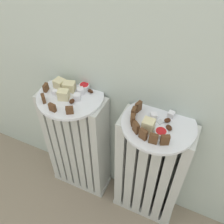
# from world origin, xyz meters

# --- Properties ---
(radiator_left) EXTENTS (0.30, 0.13, 0.63)m
(radiator_left) POSITION_xyz_m (-0.19, 0.28, 0.31)
(radiator_left) COLOR silver
(radiator_left) RESTS_ON ground_plane
(radiator_right) EXTENTS (0.30, 0.13, 0.63)m
(radiator_right) POSITION_xyz_m (0.19, 0.28, 0.31)
(radiator_right) COLOR silver
(radiator_right) RESTS_ON ground_plane
(plate_left) EXTENTS (0.28, 0.28, 0.01)m
(plate_left) POSITION_xyz_m (-0.19, 0.28, 0.64)
(plate_left) COLOR white
(plate_left) RESTS_ON radiator_left
(plate_right) EXTENTS (0.28, 0.28, 0.01)m
(plate_right) POSITION_xyz_m (0.19, 0.28, 0.64)
(plate_right) COLOR white
(plate_right) RESTS_ON radiator_right
(dark_cake_slice_left_0) EXTENTS (0.02, 0.03, 0.03)m
(dark_cake_slice_left_0) POSITION_xyz_m (-0.29, 0.26, 0.66)
(dark_cake_slice_left_0) COLOR #56351E
(dark_cake_slice_left_0) RESTS_ON plate_left
(dark_cake_slice_left_1) EXTENTS (0.03, 0.03, 0.03)m
(dark_cake_slice_left_1) POSITION_xyz_m (-0.26, 0.20, 0.66)
(dark_cake_slice_left_1) COLOR #56351E
(dark_cake_slice_left_1) RESTS_ON plate_left
(dark_cake_slice_left_2) EXTENTS (0.03, 0.02, 0.03)m
(dark_cake_slice_left_2) POSITION_xyz_m (-0.20, 0.17, 0.66)
(dark_cake_slice_left_2) COLOR #56351E
(dark_cake_slice_left_2) RESTS_ON plate_left
(dark_cake_slice_left_3) EXTENTS (0.03, 0.03, 0.03)m
(dark_cake_slice_left_3) POSITION_xyz_m (-0.13, 0.19, 0.66)
(dark_cake_slice_left_3) COLOR #56351E
(dark_cake_slice_left_3) RESTS_ON plate_left
(marble_cake_slice_left_0) EXTENTS (0.05, 0.04, 0.04)m
(marble_cake_slice_left_0) POSITION_xyz_m (-0.20, 0.25, 0.66)
(marble_cake_slice_left_0) COLOR beige
(marble_cake_slice_left_0) RESTS_ON plate_left
(marble_cake_slice_left_1) EXTENTS (0.06, 0.05, 0.04)m
(marble_cake_slice_left_1) POSITION_xyz_m (-0.21, 0.31, 0.66)
(marble_cake_slice_left_1) COLOR beige
(marble_cake_slice_left_1) RESTS_ON plate_left
(marble_cake_slice_left_2) EXTENTS (0.05, 0.05, 0.04)m
(marble_cake_slice_left_2) POSITION_xyz_m (-0.25, 0.31, 0.66)
(marble_cake_slice_left_2) COLOR beige
(marble_cake_slice_left_2) RESTS_ON plate_left
(turkish_delight_left_0) EXTENTS (0.03, 0.03, 0.03)m
(turkish_delight_left_0) POSITION_xyz_m (-0.15, 0.27, 0.66)
(turkish_delight_left_0) COLOR white
(turkish_delight_left_0) RESTS_ON plate_left
(turkish_delight_left_1) EXTENTS (0.04, 0.04, 0.03)m
(turkish_delight_left_1) POSITION_xyz_m (-0.15, 0.31, 0.66)
(turkish_delight_left_1) COLOR white
(turkish_delight_left_1) RESTS_ON plate_left
(turkish_delight_left_2) EXTENTS (0.02, 0.02, 0.02)m
(turkish_delight_left_2) POSITION_xyz_m (-0.25, 0.26, 0.65)
(turkish_delight_left_2) COLOR white
(turkish_delight_left_2) RESTS_ON plate_left
(medjool_date_left_0) EXTENTS (0.02, 0.03, 0.02)m
(medjool_date_left_0) POSITION_xyz_m (-0.16, 0.24, 0.65)
(medjool_date_left_0) COLOR #3D1E0F
(medjool_date_left_0) RESTS_ON plate_left
(medjool_date_left_1) EXTENTS (0.03, 0.02, 0.01)m
(medjool_date_left_1) POSITION_xyz_m (-0.12, 0.33, 0.65)
(medjool_date_left_1) COLOR #3D1E0F
(medjool_date_left_1) RESTS_ON plate_left
(jam_bowl_left) EXTENTS (0.04, 0.04, 0.03)m
(jam_bowl_left) POSITION_xyz_m (-0.15, 0.34, 0.66)
(jam_bowl_left) COLOR white
(jam_bowl_left) RESTS_ON plate_left
(dark_cake_slice_right_0) EXTENTS (0.02, 0.03, 0.04)m
(dark_cake_slice_right_0) POSITION_xyz_m (0.10, 0.31, 0.66)
(dark_cake_slice_right_0) COLOR #56351E
(dark_cake_slice_right_0) RESTS_ON plate_right
(dark_cake_slice_right_1) EXTENTS (0.02, 0.03, 0.04)m
(dark_cake_slice_right_1) POSITION_xyz_m (0.09, 0.27, 0.66)
(dark_cake_slice_right_1) COLOR #56351E
(dark_cake_slice_right_1) RESTS_ON plate_right
(dark_cake_slice_right_2) EXTENTS (0.03, 0.03, 0.04)m
(dark_cake_slice_right_2) POSITION_xyz_m (0.10, 0.24, 0.66)
(dark_cake_slice_right_2) COLOR #56351E
(dark_cake_slice_right_2) RESTS_ON plate_right
(dark_cake_slice_right_3) EXTENTS (0.03, 0.03, 0.04)m
(dark_cake_slice_right_3) POSITION_xyz_m (0.12, 0.21, 0.66)
(dark_cake_slice_right_3) COLOR #56351E
(dark_cake_slice_right_3) RESTS_ON plate_right
(dark_cake_slice_right_4) EXTENTS (0.03, 0.02, 0.04)m
(dark_cake_slice_right_4) POSITION_xyz_m (0.16, 0.19, 0.66)
(dark_cake_slice_right_4) COLOR #56351E
(dark_cake_slice_right_4) RESTS_ON plate_right
(dark_cake_slice_right_5) EXTENTS (0.03, 0.02, 0.04)m
(dark_cake_slice_right_5) POSITION_xyz_m (0.20, 0.18, 0.66)
(dark_cake_slice_right_5) COLOR #56351E
(dark_cake_slice_right_5) RESTS_ON plate_right
(dark_cake_slice_right_6) EXTENTS (0.03, 0.03, 0.04)m
(dark_cake_slice_right_6) POSITION_xyz_m (0.23, 0.19, 0.66)
(dark_cake_slice_right_6) COLOR #56351E
(dark_cake_slice_right_6) RESTS_ON plate_right
(marble_cake_slice_right_0) EXTENTS (0.04, 0.04, 0.05)m
(marble_cake_slice_right_0) POSITION_xyz_m (0.16, 0.23, 0.67)
(marble_cake_slice_right_0) COLOR beige
(marble_cake_slice_right_0) RESTS_ON plate_right
(turkish_delight_right_0) EXTENTS (0.02, 0.02, 0.02)m
(turkish_delight_right_0) POSITION_xyz_m (0.22, 0.33, 0.65)
(turkish_delight_right_0) COLOR white
(turkish_delight_right_0) RESTS_ON plate_right
(turkish_delight_right_1) EXTENTS (0.03, 0.03, 0.02)m
(turkish_delight_right_1) POSITION_xyz_m (0.16, 0.29, 0.65)
(turkish_delight_right_1) COLOR white
(turkish_delight_right_1) RESTS_ON plate_right
(medjool_date_right_0) EXTENTS (0.03, 0.03, 0.02)m
(medjool_date_right_0) POSITION_xyz_m (0.21, 0.30, 0.65)
(medjool_date_right_0) COLOR #3D1E0F
(medjool_date_right_0) RESTS_ON plate_right
(medjool_date_right_1) EXTENTS (0.03, 0.03, 0.02)m
(medjool_date_right_1) POSITION_xyz_m (0.23, 0.27, 0.65)
(medjool_date_right_1) COLOR #3D1E0F
(medjool_date_right_1) RESTS_ON plate_right
(jam_bowl_right) EXTENTS (0.04, 0.04, 0.02)m
(jam_bowl_right) POSITION_xyz_m (0.21, 0.23, 0.65)
(jam_bowl_right) COLOR white
(jam_bowl_right) RESTS_ON plate_right
(fork) EXTENTS (0.06, 0.08, 0.00)m
(fork) POSITION_xyz_m (0.18, 0.26, 0.64)
(fork) COLOR silver
(fork) RESTS_ON plate_right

